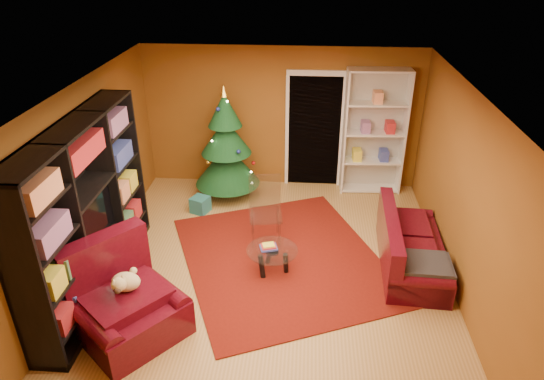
# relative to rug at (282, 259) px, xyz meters

# --- Properties ---
(floor) EXTENTS (5.00, 5.50, 0.05)m
(floor) POSITION_rel_rug_xyz_m (-0.17, -0.21, -0.03)
(floor) COLOR #A3793F
(floor) RESTS_ON ground
(ceiling) EXTENTS (5.00, 5.50, 0.05)m
(ceiling) POSITION_rel_rug_xyz_m (-0.17, -0.21, 2.62)
(ceiling) COLOR silver
(ceiling) RESTS_ON wall_back
(wall_back) EXTENTS (5.00, 0.05, 2.60)m
(wall_back) POSITION_rel_rug_xyz_m (-0.17, 2.57, 1.29)
(wall_back) COLOR brown
(wall_back) RESTS_ON ground
(wall_left) EXTENTS (0.05, 5.50, 2.60)m
(wall_left) POSITION_rel_rug_xyz_m (-2.69, -0.21, 1.29)
(wall_left) COLOR brown
(wall_left) RESTS_ON ground
(wall_right) EXTENTS (0.05, 5.50, 2.60)m
(wall_right) POSITION_rel_rug_xyz_m (2.36, -0.21, 1.29)
(wall_right) COLOR brown
(wall_right) RESTS_ON ground
(doorway) EXTENTS (1.06, 0.60, 2.16)m
(doorway) POSITION_rel_rug_xyz_m (0.43, 2.52, 1.04)
(doorway) COLOR black
(doorway) RESTS_ON floor
(rug) EXTENTS (3.74, 3.98, 0.02)m
(rug) POSITION_rel_rug_xyz_m (0.00, 0.00, 0.00)
(rug) COLOR maroon
(rug) RESTS_ON floor
(media_unit) EXTENTS (0.47, 3.00, 2.30)m
(media_unit) POSITION_rel_rug_xyz_m (-2.44, -0.78, 1.14)
(media_unit) COLOR black
(media_unit) RESTS_ON floor
(christmas_tree) EXTENTS (1.33, 1.33, 2.07)m
(christmas_tree) POSITION_rel_rug_xyz_m (-1.11, 1.94, 1.00)
(christmas_tree) COLOR #0D3919
(christmas_tree) RESTS_ON floor
(gift_box_teal) EXTENTS (0.36, 0.36, 0.28)m
(gift_box_teal) POSITION_rel_rug_xyz_m (-1.49, 1.29, 0.13)
(gift_box_teal) COLOR #207076
(gift_box_teal) RESTS_ON floor
(gift_box_red) EXTENTS (0.23, 0.23, 0.23)m
(gift_box_red) POSITION_rel_rug_xyz_m (-0.94, 2.32, 0.10)
(gift_box_red) COLOR maroon
(gift_box_red) RESTS_ON floor
(white_bookshelf) EXTENTS (1.10, 0.44, 2.34)m
(white_bookshelf) POSITION_rel_rug_xyz_m (1.49, 2.36, 1.13)
(white_bookshelf) COLOR white
(white_bookshelf) RESTS_ON floor
(armchair) EXTENTS (1.70, 1.70, 0.94)m
(armchair) POSITION_rel_rug_xyz_m (-1.72, -1.62, 0.46)
(armchair) COLOR #400712
(armchair) RESTS_ON rug
(dog) EXTENTS (0.49, 0.50, 0.31)m
(dog) POSITION_rel_rug_xyz_m (-1.73, -1.55, 0.69)
(dog) COLOR beige
(dog) RESTS_ON armchair
(sofa) EXTENTS (0.92, 1.90, 0.80)m
(sofa) POSITION_rel_rug_xyz_m (1.85, -0.01, 0.39)
(sofa) COLOR #400712
(sofa) RESTS_ON rug
(coffee_table) EXTENTS (0.90, 0.90, 0.45)m
(coffee_table) POSITION_rel_rug_xyz_m (-0.13, -0.30, 0.18)
(coffee_table) COLOR gray
(coffee_table) RESTS_ON rug
(acrylic_chair) EXTENTS (0.56, 0.59, 0.96)m
(acrylic_chair) POSITION_rel_rug_xyz_m (-0.29, 0.46, 0.47)
(acrylic_chair) COLOR #66605B
(acrylic_chair) RESTS_ON rug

